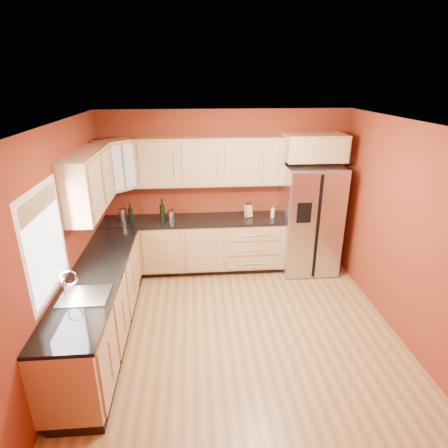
% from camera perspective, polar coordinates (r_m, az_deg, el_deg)
% --- Properties ---
extents(floor, '(4.00, 4.00, 0.00)m').
position_cam_1_polar(floor, '(5.03, 2.21, -15.90)').
color(floor, olive).
rests_on(floor, ground).
extents(ceiling, '(4.00, 4.00, 0.00)m').
position_cam_1_polar(ceiling, '(4.02, 2.75, 15.01)').
color(ceiling, silver).
rests_on(ceiling, wall_back).
extents(wall_back, '(4.00, 0.04, 2.60)m').
position_cam_1_polar(wall_back, '(6.24, 0.19, 5.16)').
color(wall_back, maroon).
rests_on(wall_back, floor).
extents(wall_front, '(4.00, 0.04, 2.60)m').
position_cam_1_polar(wall_front, '(2.68, 8.01, -19.53)').
color(wall_front, maroon).
rests_on(wall_front, floor).
extents(wall_left, '(0.04, 4.00, 2.60)m').
position_cam_1_polar(wall_left, '(4.58, -23.26, -2.85)').
color(wall_left, maroon).
rests_on(wall_left, floor).
extents(wall_right, '(0.04, 4.00, 2.60)m').
position_cam_1_polar(wall_right, '(5.01, 25.79, -1.23)').
color(wall_right, maroon).
rests_on(wall_right, floor).
extents(base_cabinets_back, '(2.90, 0.60, 0.88)m').
position_cam_1_polar(base_cabinets_back, '(6.24, -4.63, -3.36)').
color(base_cabinets_back, tan).
rests_on(base_cabinets_back, floor).
extents(base_cabinets_left, '(0.60, 2.80, 0.88)m').
position_cam_1_polar(base_cabinets_left, '(4.89, -18.37, -12.03)').
color(base_cabinets_left, tan).
rests_on(base_cabinets_left, floor).
extents(countertop_back, '(2.90, 0.62, 0.04)m').
position_cam_1_polar(countertop_back, '(6.05, -4.75, 0.56)').
color(countertop_back, black).
rests_on(countertop_back, base_cabinets_back).
extents(countertop_left, '(0.62, 2.80, 0.04)m').
position_cam_1_polar(countertop_left, '(4.66, -18.90, -7.29)').
color(countertop_left, black).
rests_on(countertop_left, base_cabinets_left).
extents(upper_cabinets_back, '(2.30, 0.33, 0.75)m').
position_cam_1_polar(upper_cabinets_back, '(5.93, -2.10, 9.53)').
color(upper_cabinets_back, tan).
rests_on(upper_cabinets_back, wall_back).
extents(upper_cabinets_left, '(0.33, 1.35, 0.75)m').
position_cam_1_polar(upper_cabinets_left, '(5.02, -19.92, 6.05)').
color(upper_cabinets_left, tan).
rests_on(upper_cabinets_left, wall_left).
extents(corner_upper_cabinet, '(0.67, 0.67, 0.75)m').
position_cam_1_polar(corner_upper_cabinet, '(5.88, -16.13, 8.60)').
color(corner_upper_cabinet, tan).
rests_on(corner_upper_cabinet, wall_back).
extents(over_fridge_cabinet, '(0.92, 0.60, 0.40)m').
position_cam_1_polar(over_fridge_cabinet, '(6.05, 13.57, 11.35)').
color(over_fridge_cabinet, tan).
rests_on(over_fridge_cabinet, wall_back).
extents(refrigerator, '(0.90, 0.75, 1.78)m').
position_cam_1_polar(refrigerator, '(6.28, 12.87, 0.76)').
color(refrigerator, '#B5B5BA').
rests_on(refrigerator, floor).
extents(window, '(0.03, 0.90, 1.00)m').
position_cam_1_polar(window, '(4.05, -25.56, -2.51)').
color(window, white).
rests_on(window, wall_left).
extents(sink_faucet, '(0.50, 0.42, 0.30)m').
position_cam_1_polar(sink_faucet, '(4.16, -20.73, -8.50)').
color(sink_faucet, white).
rests_on(sink_faucet, countertop_left).
extents(canister_left, '(0.17, 0.17, 0.21)m').
position_cam_1_polar(canister_left, '(6.12, -15.15, 1.35)').
color(canister_left, '#B5B5BA').
rests_on(canister_left, countertop_back).
extents(canister_right, '(0.13, 0.13, 0.19)m').
position_cam_1_polar(canister_right, '(5.95, -8.04, 1.21)').
color(canister_right, '#B5B5BA').
rests_on(canister_right, countertop_back).
extents(wine_bottle_a, '(0.09, 0.09, 0.32)m').
position_cam_1_polar(wine_bottle_a, '(6.01, -14.06, 1.63)').
color(wine_bottle_a, black).
rests_on(wine_bottle_a, countertop_back).
extents(wine_bottle_b, '(0.11, 0.11, 0.37)m').
position_cam_1_polar(wine_bottle_b, '(5.95, -9.39, 2.06)').
color(wine_bottle_b, black).
rests_on(wine_bottle_b, countertop_back).
extents(knife_block, '(0.13, 0.13, 0.20)m').
position_cam_1_polar(knife_block, '(6.11, 3.71, 2.03)').
color(knife_block, tan).
rests_on(knife_block, countertop_back).
extents(soap_dispenser, '(0.07, 0.07, 0.18)m').
position_cam_1_polar(soap_dispenser, '(6.13, 7.42, 1.83)').
color(soap_dispenser, silver).
rests_on(soap_dispenser, countertop_back).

